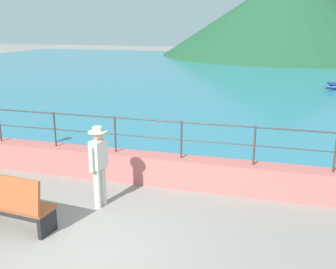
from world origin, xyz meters
TOP-DOWN VIEW (x-y plane):
  - ground_plane at (0.00, 0.00)m, footprint 120.00×120.00m
  - promenade_wall at (0.00, 3.20)m, footprint 20.00×0.56m
  - railing at (0.00, 3.20)m, footprint 18.44×0.04m
  - lake_water at (0.00, 25.84)m, footprint 64.00×44.32m
  - hill_main at (3.30, 44.92)m, footprint 29.84×29.84m
  - bench_main at (-1.77, 0.30)m, footprint 1.75×0.72m
  - person_walking at (-0.54, 1.66)m, footprint 0.38×0.56m

SIDE VIEW (x-z plane):
  - ground_plane at x=0.00m, z-range 0.00..0.00m
  - lake_water at x=0.00m, z-range 0.00..0.06m
  - promenade_wall at x=0.00m, z-range 0.00..0.70m
  - bench_main at x=-1.77m, z-range -0.01..1.12m
  - person_walking at x=-0.54m, z-range 0.10..1.85m
  - railing at x=0.00m, z-range 0.87..1.77m
  - hill_main at x=3.30m, z-range 0.00..9.60m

